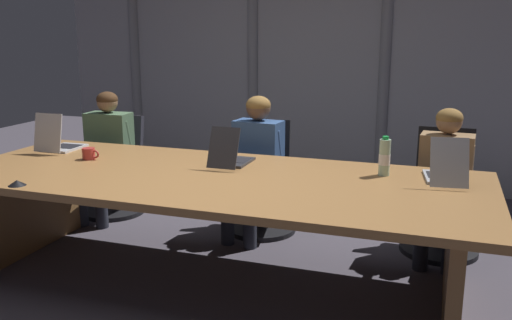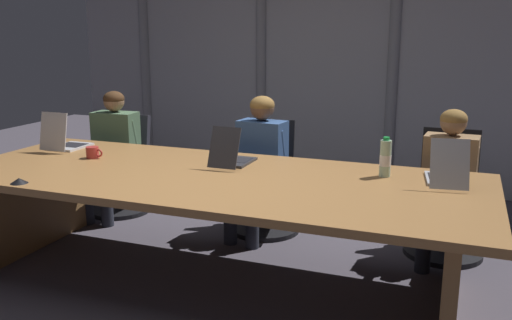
{
  "view_description": "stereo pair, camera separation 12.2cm",
  "coord_description": "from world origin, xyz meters",
  "px_view_note": "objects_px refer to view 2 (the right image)",
  "views": [
    {
      "loc": [
        1.45,
        -3.27,
        1.7
      ],
      "look_at": [
        0.28,
        0.12,
        0.86
      ],
      "focal_mm": 38.64,
      "sensor_mm": 36.0,
      "label": 1
    },
    {
      "loc": [
        1.56,
        -3.23,
        1.7
      ],
      "look_at": [
        0.28,
        0.12,
        0.86
      ],
      "focal_mm": 38.64,
      "sensor_mm": 36.0,
      "label": 2
    }
  ],
  "objects_px": {
    "laptop_center": "(446,174)",
    "office_chair_center": "(446,208)",
    "office_chair_left_end": "(121,175)",
    "laptop_left_end": "(65,142)",
    "person_left_mid": "(258,157)",
    "coffee_mug_near": "(93,152)",
    "water_bottle_primary": "(385,158)",
    "conference_mic_left_side": "(19,181)",
    "office_chair_left_mid": "(266,190)",
    "person_left_end": "(112,146)",
    "person_center": "(448,177)",
    "laptop_left_mid": "(233,157)"
  },
  "relations": [
    {
      "from": "office_chair_left_mid",
      "to": "coffee_mug_near",
      "type": "bearing_deg",
      "value": -57.32
    },
    {
      "from": "laptop_center",
      "to": "water_bottle_primary",
      "type": "xyz_separation_m",
      "value": [
        -0.39,
        0.04,
        0.06
      ]
    },
    {
      "from": "person_left_end",
      "to": "office_chair_center",
      "type": "bearing_deg",
      "value": 89.37
    },
    {
      "from": "laptop_center",
      "to": "coffee_mug_near",
      "type": "height_order",
      "value": "laptop_center"
    },
    {
      "from": "water_bottle_primary",
      "to": "coffee_mug_near",
      "type": "height_order",
      "value": "water_bottle_primary"
    },
    {
      "from": "person_left_end",
      "to": "conference_mic_left_side",
      "type": "bearing_deg",
      "value": 11.31
    },
    {
      "from": "office_chair_center",
      "to": "coffee_mug_near",
      "type": "distance_m",
      "value": 2.75
    },
    {
      "from": "person_center",
      "to": "laptop_center",
      "type": "bearing_deg",
      "value": 3.86
    },
    {
      "from": "office_chair_left_mid",
      "to": "conference_mic_left_side",
      "type": "distance_m",
      "value": 2.06
    },
    {
      "from": "office_chair_center",
      "to": "person_left_end",
      "type": "xyz_separation_m",
      "value": [
        -2.95,
        -0.16,
        0.3
      ]
    },
    {
      "from": "laptop_left_mid",
      "to": "person_left_end",
      "type": "xyz_separation_m",
      "value": [
        -1.49,
        0.62,
        -0.15
      ]
    },
    {
      "from": "laptop_left_end",
      "to": "person_left_end",
      "type": "xyz_separation_m",
      "value": [
        0.01,
        0.61,
        -0.15
      ]
    },
    {
      "from": "laptop_left_end",
      "to": "laptop_center",
      "type": "xyz_separation_m",
      "value": [
        2.95,
        0.01,
        -0.0
      ]
    },
    {
      "from": "office_chair_left_mid",
      "to": "conference_mic_left_side",
      "type": "relative_size",
      "value": 8.57
    },
    {
      "from": "office_chair_center",
      "to": "conference_mic_left_side",
      "type": "distance_m",
      "value": 3.09
    },
    {
      "from": "conference_mic_left_side",
      "to": "laptop_left_mid",
      "type": "bearing_deg",
      "value": 41.35
    },
    {
      "from": "office_chair_left_end",
      "to": "person_center",
      "type": "distance_m",
      "value": 2.99
    },
    {
      "from": "laptop_center",
      "to": "office_chair_center",
      "type": "distance_m",
      "value": 0.88
    },
    {
      "from": "person_center",
      "to": "conference_mic_left_side",
      "type": "bearing_deg",
      "value": -54.23
    },
    {
      "from": "laptop_center",
      "to": "person_left_end",
      "type": "xyz_separation_m",
      "value": [
        -2.94,
        0.6,
        -0.15
      ]
    },
    {
      "from": "office_chair_left_end",
      "to": "conference_mic_left_side",
      "type": "bearing_deg",
      "value": 17.15
    },
    {
      "from": "laptop_left_mid",
      "to": "office_chair_left_mid",
      "type": "height_order",
      "value": "laptop_left_mid"
    },
    {
      "from": "office_chair_center",
      "to": "water_bottle_primary",
      "type": "height_order",
      "value": "water_bottle_primary"
    },
    {
      "from": "office_chair_center",
      "to": "person_left_end",
      "type": "distance_m",
      "value": 2.97
    },
    {
      "from": "laptop_center",
      "to": "water_bottle_primary",
      "type": "relative_size",
      "value": 1.8
    },
    {
      "from": "laptop_left_end",
      "to": "water_bottle_primary",
      "type": "relative_size",
      "value": 1.48
    },
    {
      "from": "office_chair_left_end",
      "to": "person_left_mid",
      "type": "xyz_separation_m",
      "value": [
        1.47,
        -0.15,
        0.33
      ]
    },
    {
      "from": "coffee_mug_near",
      "to": "person_left_mid",
      "type": "bearing_deg",
      "value": 37.79
    },
    {
      "from": "office_chair_left_mid",
      "to": "person_left_mid",
      "type": "bearing_deg",
      "value": -17.15
    },
    {
      "from": "office_chair_left_mid",
      "to": "person_left_mid",
      "type": "relative_size",
      "value": 0.8
    },
    {
      "from": "laptop_left_mid",
      "to": "coffee_mug_near",
      "type": "xyz_separation_m",
      "value": [
        -1.08,
        -0.18,
        -0.01
      ]
    },
    {
      "from": "water_bottle_primary",
      "to": "coffee_mug_near",
      "type": "bearing_deg",
      "value": -173.63
    },
    {
      "from": "office_chair_left_end",
      "to": "coffee_mug_near",
      "type": "bearing_deg",
      "value": 27.02
    },
    {
      "from": "laptop_left_end",
      "to": "office_chair_left_mid",
      "type": "height_order",
      "value": "laptop_left_end"
    },
    {
      "from": "laptop_left_end",
      "to": "person_left_mid",
      "type": "distance_m",
      "value": 1.58
    },
    {
      "from": "laptop_left_mid",
      "to": "person_center",
      "type": "bearing_deg",
      "value": -66.44
    },
    {
      "from": "laptop_center",
      "to": "office_chair_left_end",
      "type": "height_order",
      "value": "laptop_center"
    },
    {
      "from": "office_chair_center",
      "to": "conference_mic_left_side",
      "type": "height_order",
      "value": "office_chair_center"
    },
    {
      "from": "laptop_left_end",
      "to": "office_chair_left_mid",
      "type": "distance_m",
      "value": 1.72
    },
    {
      "from": "conference_mic_left_side",
      "to": "office_chair_left_mid",
      "type": "bearing_deg",
      "value": 58.72
    },
    {
      "from": "office_chair_left_mid",
      "to": "water_bottle_primary",
      "type": "xyz_separation_m",
      "value": [
        1.09,
        -0.72,
        0.52
      ]
    },
    {
      "from": "office_chair_left_mid",
      "to": "coffee_mug_near",
      "type": "height_order",
      "value": "office_chair_left_mid"
    },
    {
      "from": "coffee_mug_near",
      "to": "water_bottle_primary",
      "type": "bearing_deg",
      "value": 6.37
    },
    {
      "from": "person_center",
      "to": "water_bottle_primary",
      "type": "height_order",
      "value": "person_center"
    },
    {
      "from": "laptop_left_mid",
      "to": "office_chair_center",
      "type": "height_order",
      "value": "laptop_left_mid"
    },
    {
      "from": "office_chair_left_end",
      "to": "coffee_mug_near",
      "type": "height_order",
      "value": "office_chair_left_end"
    },
    {
      "from": "person_left_mid",
      "to": "water_bottle_primary",
      "type": "height_order",
      "value": "person_left_mid"
    },
    {
      "from": "laptop_center",
      "to": "office_chair_left_mid",
      "type": "distance_m",
      "value": 1.72
    },
    {
      "from": "person_center",
      "to": "coffee_mug_near",
      "type": "xyz_separation_m",
      "value": [
        -2.54,
        -0.8,
        0.15
      ]
    },
    {
      "from": "office_chair_left_mid",
      "to": "person_left_end",
      "type": "distance_m",
      "value": 1.5
    }
  ]
}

